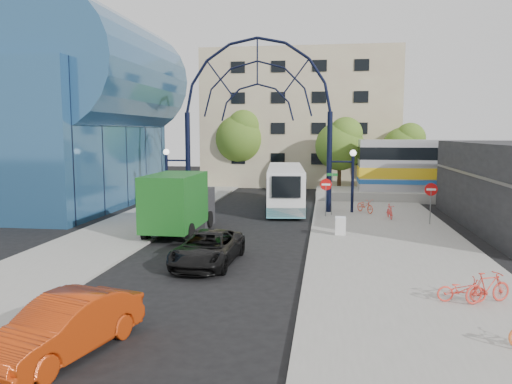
# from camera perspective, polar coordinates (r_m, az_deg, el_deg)

# --- Properties ---
(ground) EXTENTS (120.00, 120.00, 0.00)m
(ground) POSITION_cam_1_polar(r_m,az_deg,el_deg) (21.87, -4.95, -8.00)
(ground) COLOR black
(ground) RESTS_ON ground
(sidewalk_east) EXTENTS (8.00, 56.00, 0.12)m
(sidewalk_east) POSITION_cam_1_polar(r_m,az_deg,el_deg) (25.41, 15.16, -5.98)
(sidewalk_east) COLOR gray
(sidewalk_east) RESTS_ON ground
(plaza_west) EXTENTS (5.00, 50.00, 0.12)m
(plaza_west) POSITION_cam_1_polar(r_m,az_deg,el_deg) (29.42, -14.74, -4.24)
(plaza_west) COLOR gray
(plaza_west) RESTS_ON ground
(gateway_arch) EXTENTS (13.64, 0.44, 12.10)m
(gateway_arch) POSITION_cam_1_polar(r_m,az_deg,el_deg) (35.06, 0.15, 11.67)
(gateway_arch) COLOR black
(gateway_arch) RESTS_ON ground
(stop_sign) EXTENTS (0.80, 0.07, 2.50)m
(stop_sign) POSITION_cam_1_polar(r_m,az_deg,el_deg) (32.79, 7.99, 0.46)
(stop_sign) COLOR slate
(stop_sign) RESTS_ON sidewalk_east
(do_not_enter_sign) EXTENTS (0.76, 0.07, 2.48)m
(do_not_enter_sign) POSITION_cam_1_polar(r_m,az_deg,el_deg) (31.43, 19.36, -0.17)
(do_not_enter_sign) COLOR slate
(do_not_enter_sign) RESTS_ON sidewalk_east
(street_name_sign) EXTENTS (0.70, 0.70, 2.80)m
(street_name_sign) POSITION_cam_1_polar(r_m,az_deg,el_deg) (33.38, 8.69, 0.79)
(street_name_sign) COLOR slate
(street_name_sign) RESTS_ON sidewalk_east
(sandwich_board) EXTENTS (0.55, 0.61, 0.99)m
(sandwich_board) POSITION_cam_1_polar(r_m,az_deg,el_deg) (27.02, 9.63, -3.61)
(sandwich_board) COLOR white
(sandwich_board) RESTS_ON sidewalk_east
(transit_hall) EXTENTS (16.50, 18.00, 14.50)m
(transit_hall) POSITION_cam_1_polar(r_m,az_deg,el_deg) (40.89, -21.62, 7.90)
(transit_hall) COLOR #28517A
(transit_hall) RESTS_ON ground
(apartment_block) EXTENTS (20.00, 12.10, 14.00)m
(apartment_block) POSITION_cam_1_polar(r_m,az_deg,el_deg) (55.66, 5.21, 8.24)
(apartment_block) COLOR tan
(apartment_block) RESTS_ON ground
(tree_north_a) EXTENTS (4.48, 4.48, 7.00)m
(tree_north_a) POSITION_cam_1_polar(r_m,az_deg,el_deg) (46.55, 9.71, 5.51)
(tree_north_a) COLOR #382314
(tree_north_a) RESTS_ON ground
(tree_north_b) EXTENTS (5.12, 5.12, 8.00)m
(tree_north_b) POSITION_cam_1_polar(r_m,az_deg,el_deg) (51.26, -1.72, 6.45)
(tree_north_b) COLOR #382314
(tree_north_b) RESTS_ON ground
(tree_north_c) EXTENTS (4.16, 4.16, 6.50)m
(tree_north_c) POSITION_cam_1_polar(r_m,az_deg,el_deg) (49.09, 16.68, 5.00)
(tree_north_c) COLOR #382314
(tree_north_c) RESTS_ON ground
(city_bus) EXTENTS (3.49, 11.40, 3.09)m
(city_bus) POSITION_cam_1_polar(r_m,az_deg,el_deg) (36.79, 3.37, 0.60)
(city_bus) COLOR white
(city_bus) RESTS_ON ground
(green_truck) EXTENTS (2.68, 6.74, 3.38)m
(green_truck) POSITION_cam_1_polar(r_m,az_deg,el_deg) (27.92, -8.71, -1.29)
(green_truck) COLOR black
(green_truck) RESTS_ON ground
(black_suv) EXTENTS (2.58, 5.16, 1.40)m
(black_suv) POSITION_cam_1_polar(r_m,az_deg,el_deg) (21.38, -5.53, -6.42)
(black_suv) COLOR black
(black_suv) RESTS_ON ground
(red_sedan) EXTENTS (2.71, 4.80, 1.50)m
(red_sedan) POSITION_cam_1_polar(r_m,az_deg,el_deg) (13.81, -21.04, -14.15)
(red_sedan) COLOR #A62E0A
(red_sedan) RESTS_ON ground
(bike_near_a) EXTENTS (1.45, 1.86, 0.94)m
(bike_near_a) POSITION_cam_1_polar(r_m,az_deg,el_deg) (35.06, 12.37, -1.54)
(bike_near_a) COLOR #E64C2E
(bike_near_a) RESTS_ON sidewalk_east
(bike_near_b) EXTENTS (0.56, 1.56, 0.92)m
(bike_near_b) POSITION_cam_1_polar(r_m,az_deg,el_deg) (32.91, 15.03, -2.17)
(bike_near_b) COLOR #F33330
(bike_near_b) RESTS_ON sidewalk_east
(bike_far_a) EXTENTS (1.57, 0.63, 0.81)m
(bike_far_a) POSITION_cam_1_polar(r_m,az_deg,el_deg) (17.73, 22.44, -10.29)
(bike_far_a) COLOR #F74031
(bike_far_a) RESTS_ON sidewalk_east
(bike_far_b) EXTENTS (1.75, 1.15, 1.03)m
(bike_far_b) POSITION_cam_1_polar(r_m,az_deg,el_deg) (17.93, 24.96, -9.87)
(bike_far_b) COLOR red
(bike_far_b) RESTS_ON sidewalk_east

